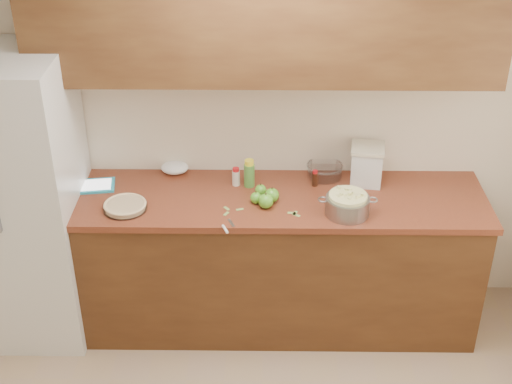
{
  "coord_description": "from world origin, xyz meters",
  "views": [
    {
      "loc": [
        -0.0,
        -2.14,
        3.09
      ],
      "look_at": [
        -0.04,
        1.43,
        0.98
      ],
      "focal_mm": 50.0,
      "sensor_mm": 36.0,
      "label": 1
    }
  ],
  "objects_px": {
    "pie": "(125,206)",
    "tablet": "(96,186)",
    "colander": "(347,205)",
    "flour_canister": "(367,164)"
  },
  "relations": [
    {
      "from": "colander",
      "to": "flour_canister",
      "type": "xyz_separation_m",
      "value": [
        0.15,
        0.37,
        0.06
      ]
    },
    {
      "from": "colander",
      "to": "tablet",
      "type": "bearing_deg",
      "value": 169.17
    },
    {
      "from": "flour_canister",
      "to": "pie",
      "type": "bearing_deg",
      "value": -166.78
    },
    {
      "from": "pie",
      "to": "tablet",
      "type": "distance_m",
      "value": 0.34
    },
    {
      "from": "flour_canister",
      "to": "tablet",
      "type": "relative_size",
      "value": 0.98
    },
    {
      "from": "colander",
      "to": "flour_canister",
      "type": "bearing_deg",
      "value": 67.97
    },
    {
      "from": "pie",
      "to": "colander",
      "type": "distance_m",
      "value": 1.27
    },
    {
      "from": "pie",
      "to": "tablet",
      "type": "bearing_deg",
      "value": 131.48
    },
    {
      "from": "flour_canister",
      "to": "tablet",
      "type": "distance_m",
      "value": 1.64
    },
    {
      "from": "colander",
      "to": "tablet",
      "type": "xyz_separation_m",
      "value": [
        -1.49,
        0.29,
        -0.05
      ]
    }
  ]
}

